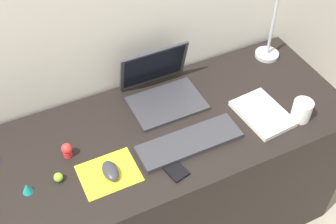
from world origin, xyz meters
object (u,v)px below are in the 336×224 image
laptop (161,87)px  desk_lamp (276,25)px  notebook_pad (263,114)px  coffee_mug (302,110)px  toy_figurine_red (67,150)px  keyboard (190,142)px  cell_phone (172,167)px  toy_figurine_lime (58,177)px  mouse (110,171)px  toy_figurine_teal (27,188)px

laptop → desk_lamp: (0.56, 0.01, 0.14)m
notebook_pad → coffee_mug: size_ratio=2.72×
notebook_pad → toy_figurine_red: size_ratio=3.85×
keyboard → cell_phone: 0.13m
keyboard → toy_figurine_lime: bearing=174.1°
mouse → cell_phone: mouse is taller
toy_figurine_teal → notebook_pad: bearing=-2.8°
desk_lamp → coffee_mug: size_ratio=4.48×
toy_figurine_red → laptop: bearing=17.4°
keyboard → toy_figurine_lime: (-0.50, 0.05, 0.01)m
keyboard → notebook_pad: same height
keyboard → mouse: bearing=-179.1°
cell_phone → toy_figurine_teal: toy_figurine_teal is taller
desk_lamp → coffee_mug: bearing=-106.7°
keyboard → notebook_pad: size_ratio=1.71×
laptop → mouse: bearing=-139.1°
keyboard → coffee_mug: coffee_mug is taller
toy_figurine_lime → toy_figurine_teal: 0.11m
laptop → toy_figurine_lime: bearing=-155.3°
notebook_pad → toy_figurine_lime: 0.84m
coffee_mug → toy_figurine_red: 0.93m
coffee_mug → toy_figurine_teal: (-1.08, 0.13, -0.02)m
toy_figurine_red → toy_figurine_teal: 0.20m
mouse → toy_figurine_teal: toy_figurine_teal is taller
laptop → keyboard: laptop is taller
mouse → notebook_pad: 0.66m
notebook_pad → laptop: bearing=134.2°
notebook_pad → toy_figurine_teal: toy_figurine_teal is taller
mouse → coffee_mug: (0.79, -0.07, 0.02)m
laptop → toy_figurine_red: (-0.45, -0.14, -0.02)m
mouse → desk_lamp: 0.97m
laptop → keyboard: size_ratio=0.73×
cell_phone → laptop: bearing=58.0°
laptop → keyboard: 0.29m
desk_lamp → notebook_pad: size_ratio=1.65×
cell_phone → mouse: bearing=148.9°
keyboard → cell_phone: size_ratio=3.20×
desk_lamp → keyboard: bearing=-152.9°
keyboard → mouse: (-0.32, -0.01, 0.01)m
mouse → toy_figurine_red: (-0.11, 0.15, 0.01)m
coffee_mug → toy_figurine_red: (-0.91, 0.22, -0.01)m
laptop → toy_figurine_red: laptop is taller
coffee_mug → toy_figurine_teal: size_ratio=2.09×
keyboard → notebook_pad: 0.34m
cell_phone → coffee_mug: 0.58m
desk_lamp → toy_figurine_lime: size_ratio=10.84×
laptop → toy_figurine_teal: bearing=-159.3°
keyboard → toy_figurine_red: 0.46m
toy_figurine_teal → toy_figurine_lime: bearing=-0.0°
mouse → notebook_pad: bearing=0.9°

